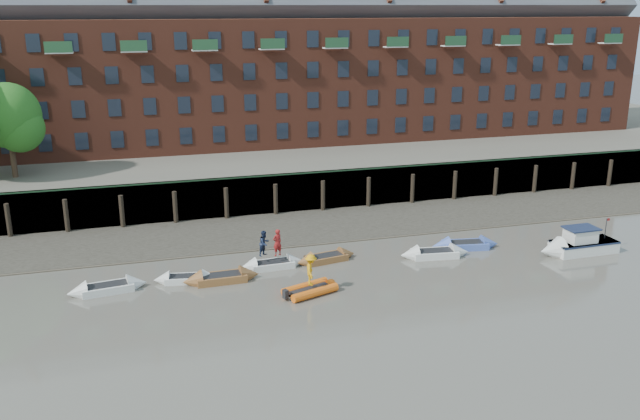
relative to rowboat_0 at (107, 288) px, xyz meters
name	(u,v)px	position (x,y,z in m)	size (l,w,h in m)	color
ground	(403,330)	(15.02, -9.49, -0.24)	(220.00, 220.00, 0.00)	#5F5A51
foreshore	(312,227)	(15.02, 8.51, -0.24)	(110.00, 8.00, 0.50)	#3D382F
mud_band	(324,241)	(15.02, 5.11, -0.24)	(110.00, 1.60, 0.10)	#4C4336
river_wall	(298,192)	(15.02, 12.89, 1.36)	(110.00, 1.23, 3.30)	#2D2A26
bank_terrace	(264,158)	(15.02, 26.51, 1.36)	(110.00, 28.00, 3.20)	#5E594D
apartment_terrace	(259,43)	(15.02, 27.50, 12.59)	(80.60, 15.56, 20.98)	brown
rowboat_0	(107,288)	(0.00, 0.00, 0.00)	(4.77, 1.96, 1.34)	silver
rowboat_1	(186,279)	(4.66, 0.24, -0.03)	(4.10, 1.77, 1.15)	silver
rowboat_2	(221,278)	(6.75, -0.35, 0.01)	(4.77, 1.50, 1.38)	brown
rowboat_3	(272,265)	(10.27, 1.04, -0.01)	(4.40, 1.45, 1.26)	silver
rowboat_4	(326,258)	(14.00, 1.20, -0.02)	(4.45, 2.01, 1.25)	brown
rowboat_5	(435,254)	(21.30, -0.10, 0.01)	(4.90, 1.98, 1.38)	silver
rowboat_6	(465,245)	(24.10, 0.87, 0.01)	(4.94, 2.12, 1.39)	#4762B4
rib_tender	(312,289)	(11.68, -3.58, 0.02)	(3.48, 2.52, 0.59)	orange
motor_launch	(572,245)	(30.66, -2.13, 0.36)	(5.72, 1.96, 2.35)	silver
person_rower_a	(277,243)	(10.62, 0.95, 1.51)	(0.65, 0.43, 1.79)	maroon
person_rower_b	(264,243)	(9.82, 1.18, 1.46)	(0.82, 0.64, 1.69)	#19233F
person_rib_crew	(311,270)	(11.62, -3.58, 1.26)	(1.22, 0.70, 1.89)	orange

